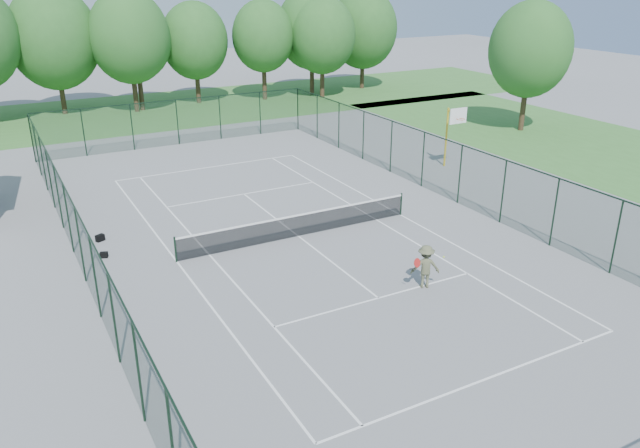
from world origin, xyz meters
The scene contains 12 objects.
ground centered at (0.00, 0.00, 0.00)m, with size 140.00×140.00×0.00m, color gray.
grass_far centered at (0.00, 30.00, 0.01)m, with size 80.00×16.00×0.01m, color #437F36.
grass_side centered at (24.00, 4.00, 0.01)m, with size 14.00×40.00×0.01m, color #437F36.
court_lines centered at (0.00, 0.00, 0.00)m, with size 11.05×23.85×0.01m.
tennis_net centered at (0.00, 0.00, 0.58)m, with size 11.08×0.08×1.10m.
fence_enclosure centered at (0.00, 0.00, 1.56)m, with size 18.05×36.05×3.02m.
tree_line_far centered at (0.00, 30.00, 5.99)m, with size 39.40×6.40×9.70m.
basketball_goal centered at (12.57, 4.97, 2.57)m, with size 1.20×1.43×3.65m.
tree_side centered at (23.31, 9.94, 5.76)m, with size 5.77×5.77×9.13m.
sports_bag_a centered at (-7.80, 3.64, 0.15)m, with size 0.36×0.22×0.29m, color black.
sports_bag_b centered at (-7.98, 1.82, 0.12)m, with size 0.31×0.19×0.24m, color black.
tennis_player centered at (1.98, -6.47, 0.83)m, with size 2.07×1.01×1.66m.
Camera 1 is at (-11.24, -22.71, 10.88)m, focal length 35.00 mm.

